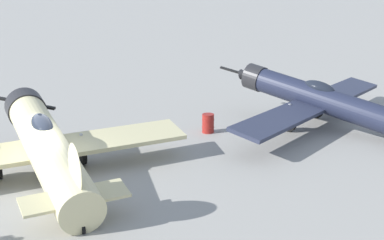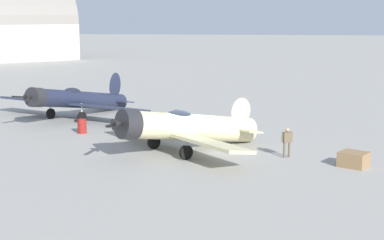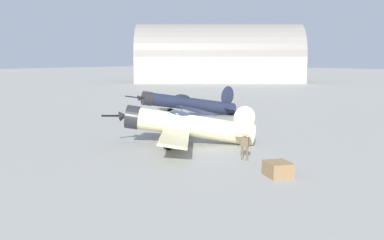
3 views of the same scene
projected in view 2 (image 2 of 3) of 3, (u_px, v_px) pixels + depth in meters
name	position (u px, v px, depth m)	size (l,w,h in m)	color
ground_plane	(192.00, 150.00, 35.29)	(400.00, 400.00, 0.00)	gray
airplane_foreground	(185.00, 128.00, 34.76)	(9.53, 9.79, 2.93)	beige
airplane_mid_apron	(77.00, 100.00, 45.89)	(12.95, 11.40, 3.25)	#1E2338
ground_crew_mechanic	(287.00, 139.00, 33.39)	(0.60, 0.40, 1.68)	brown
equipment_crate	(354.00, 159.00, 31.45)	(1.81, 1.75, 0.78)	olive
fuel_drum	(82.00, 126.00, 40.28)	(0.63, 0.63, 0.95)	maroon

